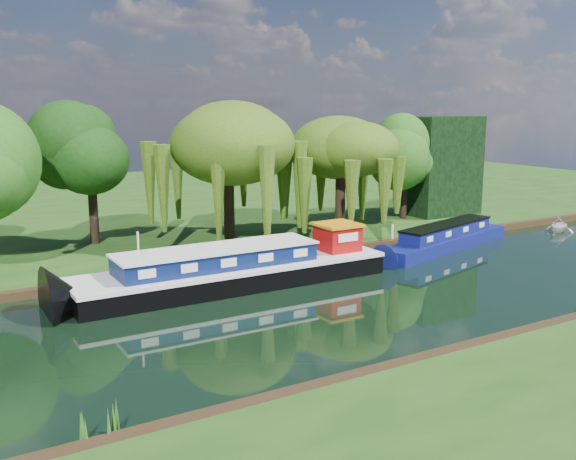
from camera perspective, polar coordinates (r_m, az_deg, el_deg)
ground at (r=32.41m, az=6.48°, el=-5.87°), size 120.00×120.00×0.00m
far_bank at (r=62.25m, az=-12.76°, el=2.36°), size 120.00×52.00×0.45m
dutch_barge at (r=33.91m, az=-4.59°, el=-3.51°), size 17.03×3.90×3.59m
narrowboat at (r=43.78m, az=13.87°, el=-0.76°), size 12.70×5.31×1.84m
red_dinghy at (r=32.09m, az=-14.99°, el=-6.37°), size 3.64×2.71×0.72m
white_cruiser at (r=52.28m, az=22.92°, el=-0.15°), size 3.03×2.84×1.28m
willow_left at (r=42.17m, az=-5.36°, el=7.47°), size 7.27×7.27×8.71m
willow_right at (r=43.87m, az=4.73°, el=6.36°), size 6.03×6.03×7.35m
tree_far_mid at (r=43.27m, az=-17.18°, el=6.43°), size 5.14×5.14×8.41m
tree_far_right at (r=51.50m, az=10.39°, el=6.42°), size 4.35×4.35×7.11m
conifer_hedge at (r=54.30m, az=13.71°, el=5.56°), size 6.00×3.00×8.00m
lamppost at (r=40.70m, az=-1.83°, el=1.20°), size 0.36×0.36×2.56m
mooring_posts at (r=38.71m, az=-1.60°, el=-1.53°), size 19.16×0.16×1.00m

